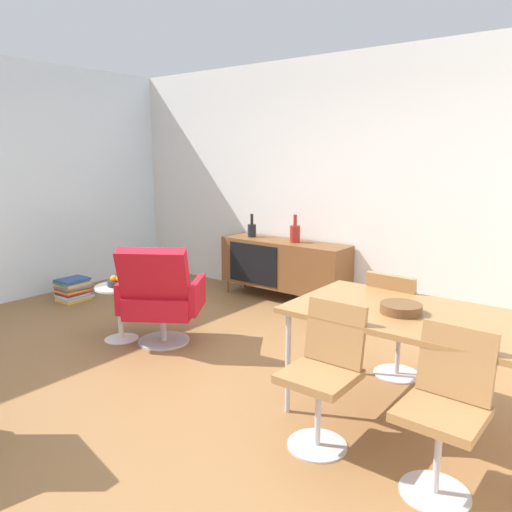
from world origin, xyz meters
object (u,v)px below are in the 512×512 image
(fruit_bowl, at_px, (118,282))
(magazine_stack, at_px, (73,289))
(vase_sculptural_dark, at_px, (252,230))
(dining_table, at_px, (418,320))
(wooden_bowl_on_table, at_px, (401,308))
(lounge_chair_red, at_px, (160,295))
(dining_chair_front_left, at_px, (324,370))
(sideboard, at_px, (284,264))
(vase_cobalt, at_px, (295,233))
(side_table_round, at_px, (120,306))
(dining_chair_back_left, at_px, (396,320))
(dining_chair_front_right, at_px, (445,406))

(fruit_bowl, height_order, magazine_stack, fruit_bowl)
(vase_sculptural_dark, relative_size, dining_table, 0.18)
(wooden_bowl_on_table, xyz_separation_m, lounge_chair_red, (-2.23, -0.03, -0.30))
(dining_chair_front_left, distance_m, fruit_bowl, 2.41)
(vase_sculptural_dark, xyz_separation_m, fruit_bowl, (-0.01, -2.01, -0.25))
(wooden_bowl_on_table, bearing_deg, vase_sculptural_dark, 144.94)
(sideboard, xyz_separation_m, dining_table, (2.24, -1.79, 0.26))
(vase_cobalt, height_order, side_table_round, vase_cobalt)
(dining_table, relative_size, side_table_round, 3.08)
(sideboard, distance_m, wooden_bowl_on_table, 2.84)
(vase_sculptural_dark, height_order, lounge_chair_red, vase_sculptural_dark)
(magazine_stack, bearing_deg, dining_chair_back_left, 4.68)
(dining_table, height_order, fruit_bowl, dining_table)
(wooden_bowl_on_table, bearing_deg, side_table_round, -176.40)
(lounge_chair_red, bearing_deg, dining_chair_front_right, -10.13)
(vase_cobalt, bearing_deg, dining_table, -40.57)
(wooden_bowl_on_table, distance_m, fruit_bowl, 2.65)
(magazine_stack, bearing_deg, vase_cobalt, 35.72)
(dining_table, xyz_separation_m, wooden_bowl_on_table, (-0.10, -0.05, 0.07))
(dining_table, relative_size, dining_chair_front_left, 1.87)
(wooden_bowl_on_table, bearing_deg, dining_table, 29.64)
(dining_chair_front_left, distance_m, dining_chair_front_right, 0.70)
(vase_cobalt, bearing_deg, sideboard, -179.27)
(dining_chair_back_left, xyz_separation_m, fruit_bowl, (-2.38, -0.78, 0.09))
(vase_cobalt, relative_size, dining_chair_back_left, 0.38)
(vase_sculptural_dark, height_order, magazine_stack, vase_sculptural_dark)
(sideboard, bearing_deg, vase_sculptural_dark, 179.78)
(lounge_chair_red, distance_m, fruit_bowl, 0.44)
(magazine_stack, bearing_deg, sideboard, 37.64)
(vase_sculptural_dark, bearing_deg, wooden_bowl_on_table, -35.06)
(vase_cobalt, height_order, dining_table, vase_cobalt)
(dining_chair_front_left, distance_m, lounge_chair_red, 2.03)
(vase_sculptural_dark, bearing_deg, sideboard, -0.22)
(dining_chair_front_left, bearing_deg, side_table_round, 171.92)
(dining_table, relative_size, wooden_bowl_on_table, 6.15)
(sideboard, height_order, dining_chair_front_right, dining_chair_front_right)
(side_table_round, bearing_deg, wooden_bowl_on_table, 3.60)
(sideboard, height_order, lounge_chair_red, lounge_chair_red)
(sideboard, xyz_separation_m, magazine_stack, (-2.00, -1.55, -0.31))
(wooden_bowl_on_table, distance_m, dining_chair_front_left, 0.64)
(dining_table, distance_m, dining_chair_front_right, 0.70)
(dining_table, bearing_deg, vase_cobalt, 139.43)
(vase_sculptural_dark, bearing_deg, dining_table, -33.30)
(dining_table, bearing_deg, side_table_round, -175.39)
(sideboard, bearing_deg, side_table_round, -103.91)
(dining_chair_front_right, xyz_separation_m, lounge_chair_red, (-2.67, 0.48, -0.00))
(vase_sculptural_dark, xyz_separation_m, dining_chair_front_right, (3.07, -2.35, -0.34))
(dining_chair_back_left, height_order, magazine_stack, dining_chair_back_left)
(dining_chair_front_left, height_order, fruit_bowl, dining_chair_front_left)
(dining_chair_back_left, relative_size, lounge_chair_red, 0.90)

